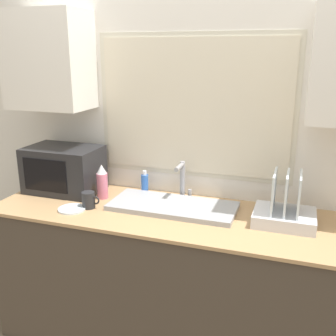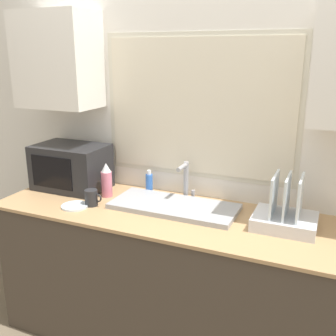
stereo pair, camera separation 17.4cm
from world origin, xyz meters
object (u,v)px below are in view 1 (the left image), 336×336
object	(u,v)px
faucet	(182,178)
spray_bottle	(102,182)
soap_bottle	(145,183)
mug_near_sink	(89,200)
microwave	(64,169)
dish_rack	(285,212)

from	to	relation	value
faucet	spray_bottle	bearing A→B (deg)	-162.13
soap_bottle	mug_near_sink	xyz separation A→B (m)	(-0.22, -0.34, -0.02)
microwave	mug_near_sink	xyz separation A→B (m)	(0.31, -0.22, -0.10)
soap_bottle	mug_near_sink	size ratio (longest dim) A/B	1.40
soap_bottle	spray_bottle	bearing A→B (deg)	-143.48
dish_rack	soap_bottle	bearing A→B (deg)	167.79
mug_near_sink	soap_bottle	bearing A→B (deg)	56.75
dish_rack	spray_bottle	xyz separation A→B (m)	(-1.13, 0.03, 0.04)
dish_rack	soap_bottle	world-z (taller)	dish_rack
faucet	spray_bottle	size ratio (longest dim) A/B	1.08
dish_rack	spray_bottle	world-z (taller)	dish_rack
microwave	mug_near_sink	size ratio (longest dim) A/B	4.28
spray_bottle	soap_bottle	distance (m)	0.28
microwave	spray_bottle	size ratio (longest dim) A/B	2.16
spray_bottle	soap_bottle	size ratio (longest dim) A/B	1.42
mug_near_sink	spray_bottle	bearing A→B (deg)	90.10
faucet	dish_rack	world-z (taller)	dish_rack
faucet	mug_near_sink	xyz separation A→B (m)	(-0.49, -0.33, -0.09)
faucet	soap_bottle	size ratio (longest dim) A/B	1.53
faucet	soap_bottle	world-z (taller)	faucet
spray_bottle	mug_near_sink	distance (m)	0.18
microwave	mug_near_sink	bearing A→B (deg)	-35.53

